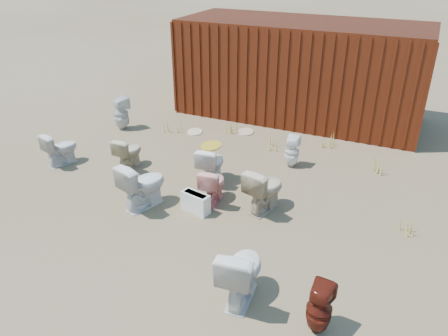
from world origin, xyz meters
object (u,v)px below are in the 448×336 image
at_px(shipping_container, 300,70).
at_px(toilet_back_beige_left, 129,152).
at_px(toilet_front_pink, 213,185).
at_px(toilet_back_beige_right, 265,189).
at_px(loose_tank, 196,203).
at_px(toilet_back_a, 121,113).
at_px(toilet_back_yellowlid, 211,164).
at_px(toilet_front_c, 143,184).
at_px(toilet_front_e, 241,272).
at_px(toilet_back_e, 292,151).
at_px(toilet_front_maroon, 319,309).
at_px(toilet_front_a, 61,148).

relative_size(shipping_container, toilet_back_beige_left, 9.18).
height_order(toilet_front_pink, toilet_back_beige_right, toilet_back_beige_right).
xyz_separation_m(toilet_back_beige_left, loose_tank, (2.00, -0.90, -0.15)).
xyz_separation_m(toilet_back_a, toilet_back_yellowlid, (3.16, -1.45, -0.04)).
distance_m(toilet_front_c, toilet_back_beige_left, 1.57).
bearing_deg(shipping_container, toilet_back_beige_left, -116.68).
relative_size(toilet_front_e, toilet_back_e, 1.27).
height_order(toilet_back_beige_left, toilet_back_beige_right, toilet_back_beige_right).
height_order(shipping_container, toilet_back_beige_left, shipping_container).
bearing_deg(toilet_front_e, toilet_back_beige_right, -83.02).
bearing_deg(toilet_back_beige_right, toilet_front_c, 36.40).
bearing_deg(toilet_front_e, toilet_front_pink, -60.81).
height_order(shipping_container, toilet_front_maroon, shipping_container).
xyz_separation_m(toilet_front_maroon, toilet_back_e, (-1.55, 3.98, -0.00)).
xyz_separation_m(toilet_front_pink, toilet_back_a, (-3.51, 2.09, 0.07)).
bearing_deg(toilet_back_beige_left, toilet_front_maroon, 152.03).
xyz_separation_m(shipping_container, toilet_back_e, (0.75, -2.97, -0.87)).
height_order(toilet_front_pink, toilet_back_beige_left, toilet_front_pink).
distance_m(shipping_container, toilet_front_a, 6.08).
bearing_deg(toilet_front_maroon, toilet_back_a, -28.93).
relative_size(shipping_container, toilet_back_a, 7.42).
height_order(shipping_container, toilet_back_e, shipping_container).
bearing_deg(toilet_back_a, loose_tank, 168.45).
distance_m(toilet_front_e, toilet_back_a, 6.35).
bearing_deg(toilet_front_a, toilet_back_beige_right, -161.94).
relative_size(toilet_front_c, toilet_front_e, 1.00).
relative_size(toilet_front_pink, loose_tank, 1.33).
bearing_deg(shipping_container, loose_tank, -92.21).
bearing_deg(toilet_front_maroon, toilet_back_e, -62.39).
bearing_deg(loose_tank, toilet_back_beige_left, 167.76).
height_order(toilet_front_a, toilet_back_beige_right, toilet_back_beige_right).
bearing_deg(toilet_front_pink, shipping_container, -98.32).
distance_m(shipping_container, toilet_front_e, 7.01).
xyz_separation_m(toilet_front_maroon, toilet_front_e, (-1.02, 0.11, 0.09)).
height_order(toilet_front_a, toilet_front_pink, toilet_front_a).
xyz_separation_m(toilet_front_a, toilet_front_maroon, (5.86, -2.10, -0.01)).
bearing_deg(toilet_front_maroon, toilet_back_beige_left, -23.19).
xyz_separation_m(toilet_front_maroon, toilet_back_beige_left, (-4.51, 2.56, -0.01)).
relative_size(toilet_front_pink, toilet_front_maroon, 1.00).
xyz_separation_m(toilet_front_e, toilet_back_a, (-4.88, 4.07, -0.02)).
distance_m(toilet_front_e, toilet_back_beige_right, 2.15).
height_order(shipping_container, loose_tank, shipping_container).
xyz_separation_m(toilet_front_e, toilet_back_beige_right, (-0.46, 2.10, -0.02)).
relative_size(toilet_back_a, toilet_back_yellowlid, 1.11).
bearing_deg(toilet_front_pink, toilet_front_e, 117.31).
distance_m(toilet_back_beige_left, toilet_back_e, 3.29).
bearing_deg(toilet_front_maroon, loose_tank, -27.16).
xyz_separation_m(toilet_front_c, loose_tank, (0.89, 0.21, -0.25)).
relative_size(shipping_container, toilet_front_maroon, 9.01).
xyz_separation_m(shipping_container, toilet_front_maroon, (2.30, -6.95, -0.87)).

